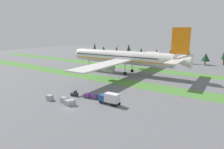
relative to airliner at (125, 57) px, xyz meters
name	(u,v)px	position (x,y,z in m)	size (l,w,h in m)	color
ground_plane	(70,108)	(12.58, -52.28, -8.65)	(400.00, 400.00, 0.00)	slate
grass_strip_near	(129,83)	(12.58, -17.11, -8.64)	(320.00, 11.00, 0.01)	#4C8438
grass_strip_far	(158,71)	(12.58, 16.88, -8.64)	(320.00, 11.00, 0.01)	#4C8438
airliner	(125,57)	(0.00, 0.00, 0.00)	(68.08, 83.76, 24.11)	silver
baggage_tug	(75,94)	(5.70, -43.62, -7.83)	(2.81, 1.81, 1.97)	#2D333D
cargo_dolly_lead	(87,95)	(10.61, -42.58, -7.73)	(2.46, 1.92, 1.55)	#A3A3A8
cargo_dolly_second	(95,96)	(13.45, -41.98, -7.73)	(2.46, 1.92, 1.55)	#A3A3A8
cargo_dolly_third	(102,97)	(16.28, -41.38, -7.73)	(2.46, 1.92, 1.55)	#A3A3A8
catering_truck	(109,98)	(20.47, -43.15, -6.69)	(7.02, 2.52, 3.58)	#1E4C8E
ground_crew_marshaller	(117,97)	(20.11, -38.34, -7.70)	(0.54, 0.36, 1.74)	black
uld_container_0	(50,98)	(1.97, -51.38, -7.79)	(2.00, 1.60, 1.70)	#A3A3A8
uld_container_1	(64,100)	(7.43, -50.23, -7.82)	(2.00, 1.60, 1.65)	#A3A3A8
uld_container_2	(72,102)	(11.23, -50.36, -7.77)	(2.00, 1.60, 1.74)	#A3A3A8
uld_container_3	(68,103)	(10.52, -51.28, -7.81)	(2.00, 1.60, 1.66)	#A3A3A8
taxiway_marker_0	(181,96)	(36.93, -23.14, -8.41)	(0.44, 0.44, 0.47)	orange
taxiway_marker_1	(89,80)	(-5.38, -23.05, -8.41)	(0.44, 0.44, 0.47)	orange
distant_tree_line	(178,53)	(11.34, 56.06, -2.14)	(162.47, 9.09, 11.79)	#4C3823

